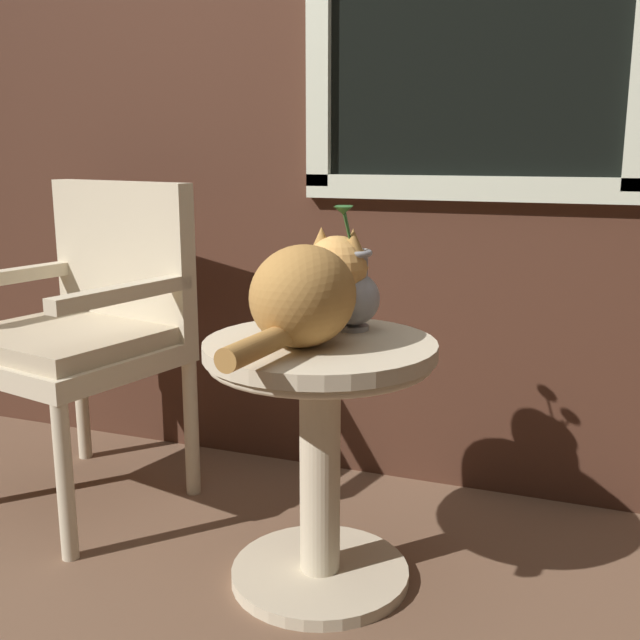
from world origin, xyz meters
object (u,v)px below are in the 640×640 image
(cat, at_px, (309,291))
(pewter_vase_with_ivy, at_px, (353,291))
(wicker_side_table, at_px, (320,422))
(wicker_chair, at_px, (86,322))

(cat, bearing_deg, pewter_vase_with_ivy, 71.78)
(wicker_side_table, height_order, cat, cat)
(wicker_side_table, xyz_separation_m, wicker_chair, (-0.81, 0.21, 0.13))
(wicker_side_table, distance_m, wicker_chair, 0.85)
(wicker_chair, distance_m, cat, 0.85)
(wicker_side_table, bearing_deg, wicker_chair, 165.44)
(wicker_chair, height_order, cat, wicker_chair)
(cat, bearing_deg, wicker_side_table, 49.31)
(wicker_side_table, relative_size, cat, 1.05)
(wicker_side_table, bearing_deg, pewter_vase_with_ivy, 76.12)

